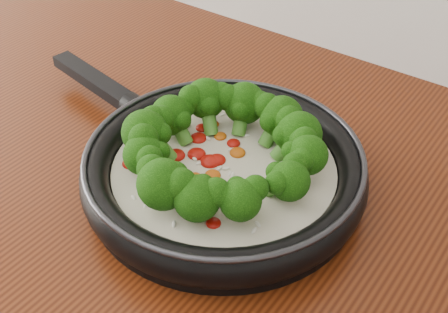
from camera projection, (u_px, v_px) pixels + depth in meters
The scene contains 1 object.
skillet at pixel (222, 163), 0.67m from camera, with size 0.54×0.39×0.10m.
Camera 1 is at (0.44, 0.69, 1.37)m, focal length 46.35 mm.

